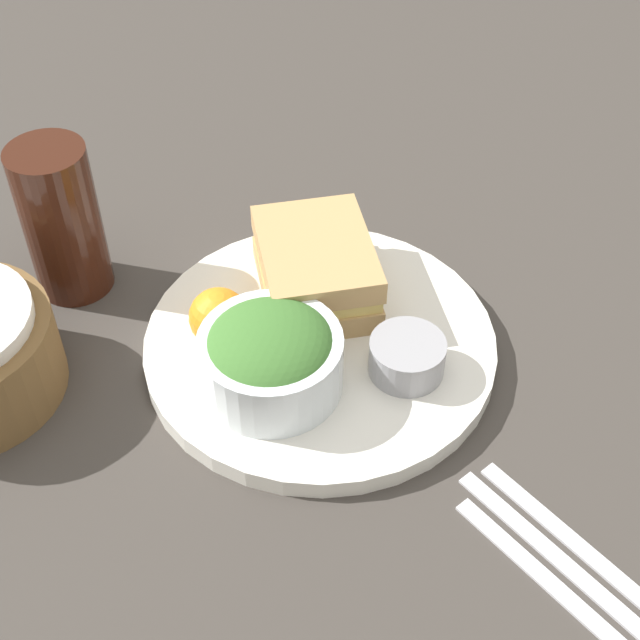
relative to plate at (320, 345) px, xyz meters
name	(u,v)px	position (x,y,z in m)	size (l,w,h in m)	color
ground_plane	(320,352)	(0.00, 0.00, -0.01)	(4.00, 4.00, 0.00)	#3D3833
plate	(320,345)	(0.00, 0.00, 0.00)	(0.28, 0.28, 0.02)	white
sandwich	(316,268)	(0.05, -0.01, 0.04)	(0.12, 0.09, 0.05)	tan
salad_bowl	(271,356)	(-0.04, 0.05, 0.04)	(0.11, 0.11, 0.06)	white
dressing_cup	(407,357)	(-0.05, -0.06, 0.02)	(0.06, 0.06, 0.03)	#99999E
orange_wedge	(219,317)	(0.02, 0.08, 0.03)	(0.05, 0.05, 0.05)	orange
drink_glass	(62,221)	(0.13, 0.19, 0.06)	(0.06, 0.06, 0.14)	#38190F
fork	(593,557)	(-0.22, -0.14, -0.01)	(0.19, 0.01, 0.01)	silver
knife	(576,573)	(-0.23, -0.12, -0.01)	(0.20, 0.01, 0.01)	silver
spoon	(558,589)	(-0.24, -0.11, -0.01)	(0.17, 0.01, 0.01)	silver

